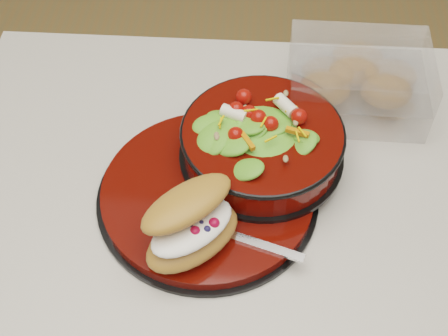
# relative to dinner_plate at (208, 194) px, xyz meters

# --- Properties ---
(dinner_plate) EXTENTS (0.29, 0.29, 0.02)m
(dinner_plate) POSITION_rel_dinner_plate_xyz_m (0.00, 0.00, 0.00)
(dinner_plate) COLOR black
(dinner_plate) RESTS_ON island_counter
(salad_bowl) EXTENTS (0.22, 0.22, 0.09)m
(salad_bowl) POSITION_rel_dinner_plate_xyz_m (0.07, 0.06, 0.04)
(salad_bowl) COLOR black
(salad_bowl) RESTS_ON dinner_plate
(croissant) EXTENTS (0.14, 0.15, 0.07)m
(croissant) POSITION_rel_dinner_plate_xyz_m (-0.01, -0.08, 0.05)
(croissant) COLOR #A46E32
(croissant) RESTS_ON dinner_plate
(fork) EXTENTS (0.15, 0.06, 0.00)m
(fork) POSITION_rel_dinner_plate_xyz_m (0.04, -0.07, 0.01)
(fork) COLOR silver
(fork) RESTS_ON dinner_plate
(pastry_box) EXTENTS (0.20, 0.14, 0.09)m
(pastry_box) POSITION_rel_dinner_plate_xyz_m (0.20, 0.19, 0.03)
(pastry_box) COLOR white
(pastry_box) RESTS_ON island_counter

